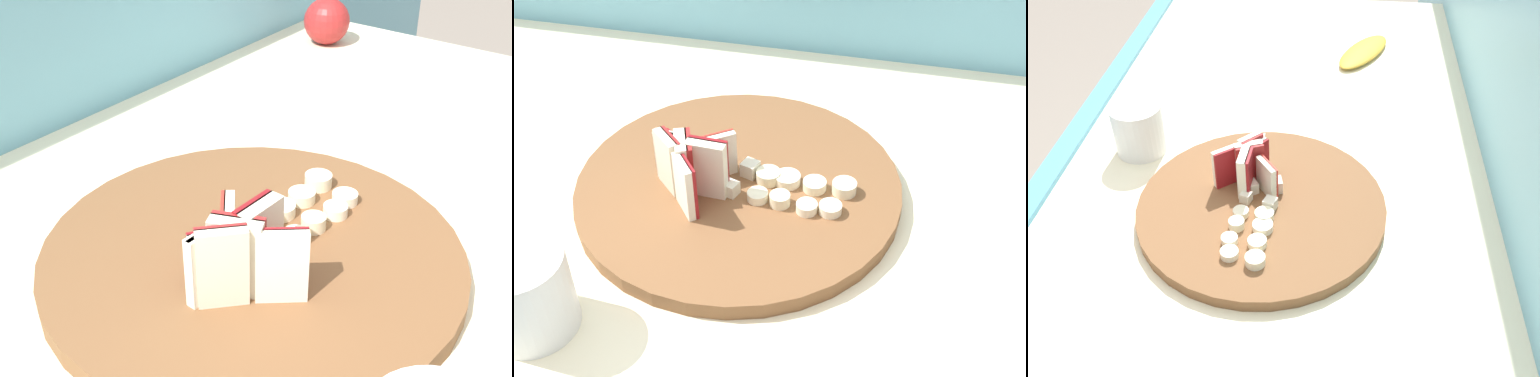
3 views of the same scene
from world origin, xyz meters
TOP-DOWN VIEW (x-y plane):
  - tiled_countertop at (0.00, -0.00)m, footprint 1.47×0.72m
  - tile_backsplash at (0.00, 0.38)m, footprint 2.40×0.04m
  - cutting_board at (0.08, 0.01)m, footprint 0.37×0.37m
  - apple_wedge_fan at (0.03, -0.01)m, footprint 0.09×0.10m
  - apple_dice_pile at (0.06, 0.01)m, footprint 0.06×0.06m
  - banana_slice_rows at (0.15, 0.00)m, footprint 0.11×0.07m
  - banana_peel at (-0.44, 0.16)m, footprint 0.19×0.14m
  - small_jar at (-0.05, -0.21)m, footprint 0.08×0.08m

SIDE VIEW (x-z plane):
  - tiled_countertop at x=0.00m, z-range 0.00..0.87m
  - tile_backsplash at x=0.00m, z-range 0.00..1.46m
  - banana_peel at x=-0.44m, z-range 0.86..0.88m
  - cutting_board at x=0.08m, z-range 0.86..0.88m
  - banana_slice_rows at x=0.15m, z-range 0.88..0.89m
  - apple_dice_pile at x=0.06m, z-range 0.88..0.90m
  - small_jar at x=-0.05m, z-range 0.86..0.95m
  - apple_wedge_fan at x=0.03m, z-range 0.88..0.94m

